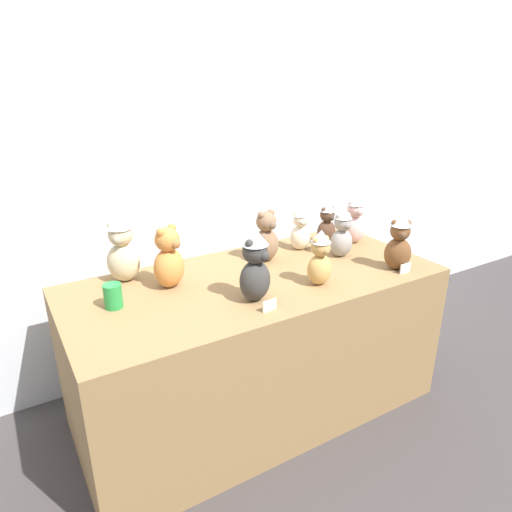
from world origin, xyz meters
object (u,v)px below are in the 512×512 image
Objects in this scene: teddy_bear_blush at (355,219)px; teddy_bear_cocoa at (327,223)px; teddy_bear_chestnut at (399,242)px; party_cup_green at (113,296)px; teddy_bear_ginger at (169,259)px; teddy_bear_mocha at (266,238)px; teddy_bear_sand at (122,248)px; display_table at (256,345)px; teddy_bear_cream at (301,228)px; teddy_bear_ash at (342,233)px; teddy_bear_honey at (320,258)px; teddy_bear_charcoal at (255,266)px.

teddy_bear_blush reaches higher than teddy_bear_cocoa.
party_cup_green is at bearing -162.05° from teddy_bear_chestnut.
teddy_bear_mocha is at bearing -21.73° from teddy_bear_ginger.
teddy_bear_cocoa is 2.35× the size of party_cup_green.
teddy_bear_ginger is 0.88× the size of teddy_bear_sand.
display_table is at bearing 2.44° from teddy_bear_sand.
teddy_bear_ash reaches higher than teddy_bear_cream.
teddy_bear_sand is at bearing 173.58° from teddy_bear_cocoa.
teddy_bear_cream is 0.75× the size of teddy_bear_sand.
teddy_bear_chestnut reaches higher than teddy_bear_ash.
display_table is at bearing 134.70° from teddy_bear_honey.
teddy_bear_cocoa is at bearing 7.42° from party_cup_green.
teddy_bear_blush is at bearing 10.43° from teddy_bear_cream.
display_table is at bearing -170.29° from teddy_bear_chestnut.
teddy_bear_chestnut is 0.50m from teddy_bear_cocoa.
teddy_bear_ginger is 1.08× the size of teddy_bear_ash.
teddy_bear_mocha reaches higher than display_table.
teddy_bear_blush is at bearing -25.29° from teddy_bear_ginger.
teddy_bear_sand is 3.17× the size of party_cup_green.
teddy_bear_cream is (-0.35, 0.07, -0.02)m from teddy_bear_blush.
teddy_bear_cocoa is at bearing -21.22° from teddy_bear_ginger.
teddy_bear_ash is 2.59× the size of party_cup_green.
teddy_bear_charcoal is at bearing -147.40° from teddy_bear_blush.
teddy_bear_honey reaches higher than teddy_bear_cream.
teddy_bear_blush is 1.06× the size of teddy_bear_ash.
teddy_bear_honey is 2.52× the size of party_cup_green.
teddy_bear_blush is (0.91, 0.35, -0.02)m from teddy_bear_charcoal.
teddy_bear_ginger is at bearing -152.05° from teddy_bear_cream.
teddy_bear_mocha is 0.88m from party_cup_green.
teddy_bear_ginger is 0.72m from teddy_bear_honey.
teddy_bear_ash is 0.82× the size of teddy_bear_sand.
teddy_bear_charcoal is 0.97× the size of teddy_bear_sand.
teddy_bear_blush is 1.06× the size of teddy_bear_mocha.
teddy_bear_ginger is 1.03m from teddy_bear_cocoa.
teddy_bear_charcoal is 0.35m from teddy_bear_honey.
teddy_bear_cocoa is 1.20m from teddy_bear_sand.
teddy_bear_chestnut is 2.77× the size of party_cup_green.
display_table is 6.61× the size of teddy_bear_ash.
teddy_bear_blush is at bearing -12.81° from teddy_bear_mocha.
teddy_bear_chestnut reaches higher than display_table.
teddy_bear_charcoal is 1.30× the size of teddy_bear_cream.
teddy_bear_charcoal reaches higher than party_cup_green.
display_table is 5.54× the size of teddy_bear_charcoal.
display_table is 0.86m from teddy_bear_sand.
teddy_bear_charcoal is 0.68m from teddy_bear_sand.
teddy_bear_cocoa is 0.59m from teddy_bear_honey.
teddy_bear_chestnut is at bearing -13.21° from party_cup_green.
teddy_bear_honey reaches higher than display_table.
teddy_bear_honey is at bearing -156.03° from teddy_bear_chestnut.
teddy_bear_chestnut is (0.82, -0.07, -0.02)m from teddy_bear_charcoal.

